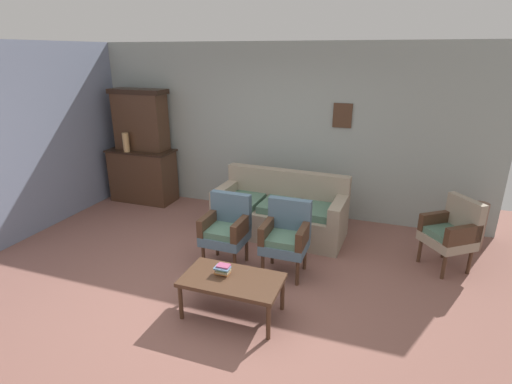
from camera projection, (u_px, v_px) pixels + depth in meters
ground_plane at (219, 293)px, 4.40m from camera, size 7.68×7.68×0.00m
wall_back_with_decor at (285, 131)px, 6.28m from camera, size 6.40×0.09×2.70m
side_cabinet at (143, 175)px, 7.02m from camera, size 1.16×0.55×0.93m
cabinet_upper_hutch at (140, 119)px, 6.76m from camera, size 0.99×0.38×1.03m
vase_on_cabinet at (126, 142)px, 6.69m from camera, size 0.11×0.11×0.33m
floral_couch at (281, 213)px, 5.76m from camera, size 1.90×0.89×0.90m
armchair_by_doorway at (226, 227)px, 4.87m from camera, size 0.53×0.50×0.90m
armchair_near_cabinet at (286, 235)px, 4.68m from camera, size 0.52×0.49×0.90m
wingback_chair_by_fireplace at (452, 231)px, 4.78m from camera, size 0.70×0.71×0.90m
coffee_table at (232, 282)px, 3.94m from camera, size 1.00×0.56×0.42m
book_stack_on_table at (223, 270)px, 3.98m from camera, size 0.16×0.12×0.10m
floor_vase_by_wall at (477, 226)px, 5.31m from camera, size 0.22×0.22×0.66m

